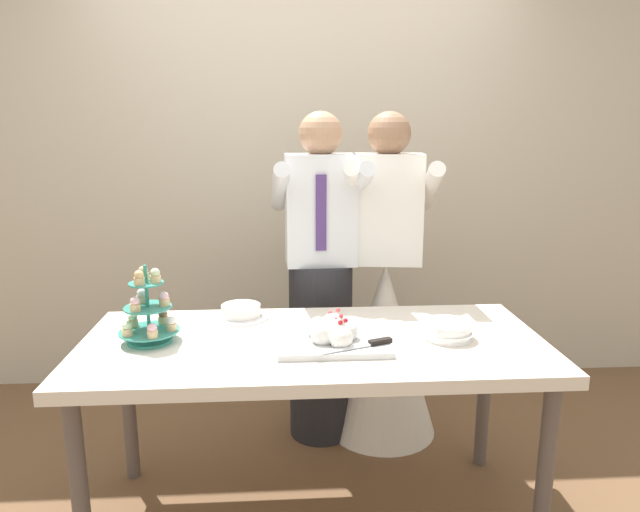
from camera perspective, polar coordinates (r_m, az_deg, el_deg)
The scene contains 8 objects.
rear_wall at distance 3.51m, azimuth -1.96°, elevation 10.54°, with size 5.20×0.10×2.90m, color beige.
dessert_table at distance 2.28m, azimuth -0.67°, elevation -10.07°, with size 1.80×0.80×0.78m.
cupcake_stand at distance 2.28m, azimuth -16.76°, elevation -5.56°, with size 0.23×0.23×0.31m.
main_cake_tray at distance 2.18m, azimuth 1.30°, elevation -7.85°, with size 0.43×0.32×0.13m.
plate_stack at distance 2.31m, azimuth 12.62°, elevation -7.25°, with size 0.20×0.19×0.07m.
round_cake at distance 2.51m, azimuth -7.89°, elevation -5.57°, with size 0.24×0.24×0.06m.
person_groom at distance 2.89m, azimuth 0.06°, elevation -4.12°, with size 0.48×0.51×1.66m.
person_bride at distance 2.99m, azimuth 6.43°, elevation -6.94°, with size 0.56×0.56×1.66m.
Camera 1 is at (-0.11, -2.10, 1.58)m, focal length 32.06 mm.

